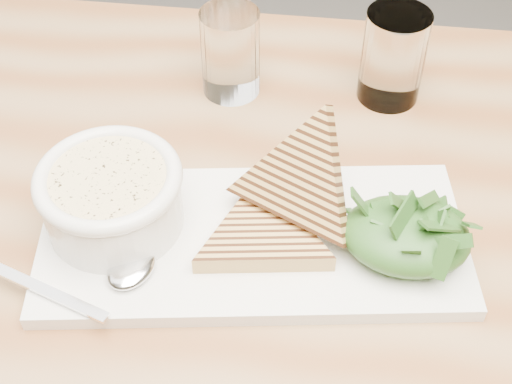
# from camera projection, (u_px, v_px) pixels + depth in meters

# --- Properties ---
(table_top) EXTENTS (1.11, 0.75, 0.04)m
(table_top) POSITION_uv_depth(u_px,v_px,m) (271.00, 250.00, 0.67)
(table_top) COLOR #946F46
(table_top) RESTS_ON ground
(table_leg_bl) EXTENTS (0.06, 0.06, 0.71)m
(table_leg_bl) POSITION_uv_depth(u_px,v_px,m) (1.00, 211.00, 1.21)
(table_leg_bl) COLOR #946F46
(table_leg_bl) RESTS_ON ground
(platter) EXTENTS (0.40, 0.23, 0.01)m
(platter) POSITION_uv_depth(u_px,v_px,m) (253.00, 240.00, 0.64)
(platter) COLOR white
(platter) RESTS_ON table_top
(soup_bowl) EXTENTS (0.12, 0.12, 0.05)m
(soup_bowl) POSITION_uv_depth(u_px,v_px,m) (113.00, 203.00, 0.63)
(soup_bowl) COLOR white
(soup_bowl) RESTS_ON platter
(soup) EXTENTS (0.10, 0.10, 0.01)m
(soup) POSITION_uv_depth(u_px,v_px,m) (108.00, 180.00, 0.61)
(soup) COLOR #D7C084
(soup) RESTS_ON soup_bowl
(bowl_rim) EXTENTS (0.13, 0.13, 0.01)m
(bowl_rim) POSITION_uv_depth(u_px,v_px,m) (108.00, 178.00, 0.61)
(bowl_rim) COLOR white
(bowl_rim) RESTS_ON soup_bowl
(sandwich_flat) EXTENTS (0.16, 0.16, 0.02)m
(sandwich_flat) POSITION_uv_depth(u_px,v_px,m) (263.00, 234.00, 0.62)
(sandwich_flat) COLOR tan
(sandwich_flat) RESTS_ON platter
(sandwich_lean) EXTENTS (0.19, 0.19, 0.16)m
(sandwich_lean) POSITION_uv_depth(u_px,v_px,m) (300.00, 181.00, 0.62)
(sandwich_lean) COLOR tan
(sandwich_lean) RESTS_ON sandwich_flat
(salad_base) EXTENTS (0.11, 0.09, 0.04)m
(salad_base) POSITION_uv_depth(u_px,v_px,m) (406.00, 236.00, 0.61)
(salad_base) COLOR #1A4317
(salad_base) RESTS_ON platter
(arugula_pile) EXTENTS (0.11, 0.10, 0.05)m
(arugula_pile) POSITION_uv_depth(u_px,v_px,m) (407.00, 231.00, 0.60)
(arugula_pile) COLOR #31591F
(arugula_pile) RESTS_ON platter
(spoon_bowl) EXTENTS (0.05, 0.06, 0.01)m
(spoon_bowl) POSITION_uv_depth(u_px,v_px,m) (131.00, 267.00, 0.60)
(spoon_bowl) COLOR silver
(spoon_bowl) RESTS_ON platter
(spoon_handle) EXTENTS (0.12, 0.05, 0.00)m
(spoon_handle) POSITION_uv_depth(u_px,v_px,m) (44.00, 290.00, 0.59)
(spoon_handle) COLOR silver
(spoon_handle) RESTS_ON platter
(glass_near) EXTENTS (0.06, 0.06, 0.10)m
(glass_near) POSITION_uv_depth(u_px,v_px,m) (230.00, 53.00, 0.77)
(glass_near) COLOR white
(glass_near) RESTS_ON table_top
(glass_far) EXTENTS (0.07, 0.07, 0.10)m
(glass_far) POSITION_uv_depth(u_px,v_px,m) (393.00, 57.00, 0.76)
(glass_far) COLOR white
(glass_far) RESTS_ON table_top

